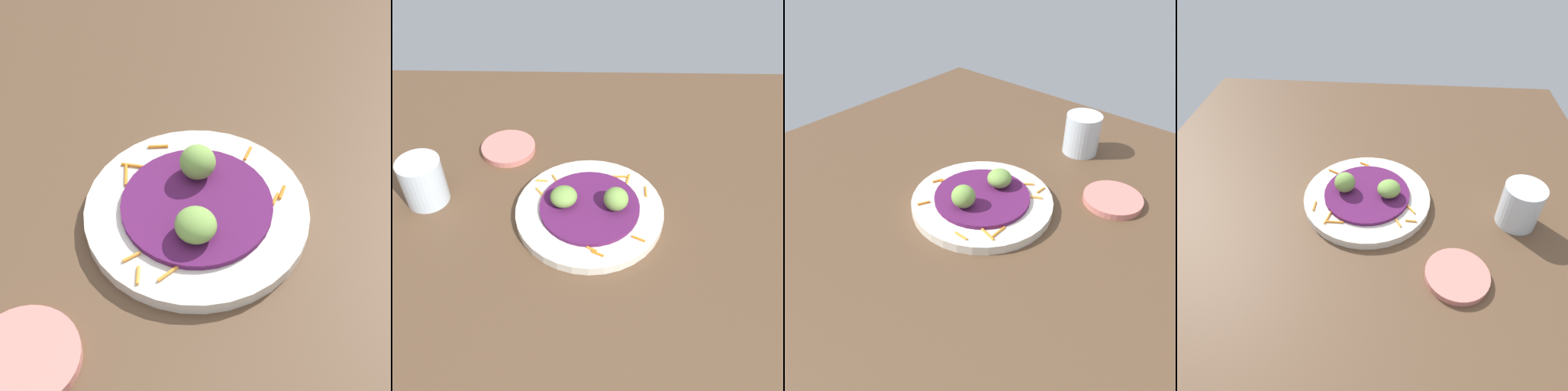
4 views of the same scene
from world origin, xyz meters
The scene contains 8 objects.
table_surface centered at (0.00, 0.00, 1.00)cm, with size 110.00×110.00×2.00cm, color brown.
main_plate centered at (-2.88, 0.01, 2.91)cm, with size 27.18×27.18×1.82cm, color silver.
cabbage_bed centered at (-2.88, 0.01, 4.22)cm, with size 18.30×18.30×0.81cm, color #51194C.
carrot_garnish centered at (-5.14, 1.09, 4.02)cm, with size 20.45×21.38×0.40cm.
guac_scoop_left centered at (-2.45, 4.71, 6.75)cm, with size 4.43×4.45×4.26cm, color #759E47.
guac_scoop_center centered at (-3.30, -4.68, 6.32)cm, with size 4.76×4.92×3.39cm, color #759E47.
side_plate_small centered at (-21.45, -17.72, 2.67)cm, with size 11.45×11.45×1.35cm, color tan.
water_glass centered at (-6.48, -30.97, 6.63)cm, with size 8.00×8.00×9.26cm, color silver.
Camera 2 is at (54.66, 0.82, 64.02)cm, focal length 41.79 mm.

